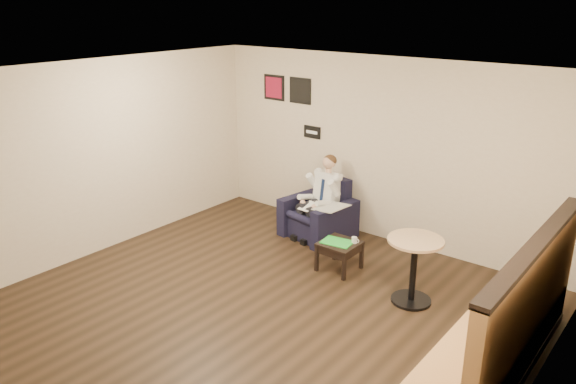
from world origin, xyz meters
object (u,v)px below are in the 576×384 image
Objects in this scene: seated_man at (313,201)px; smartphone at (348,240)px; cafe_table at (413,271)px; armchair at (318,209)px; green_folder at (337,242)px; coffee_mug at (354,240)px; side_table at (339,256)px; banquette at (498,306)px.

seated_man is 9.63× the size of smartphone.
armchair is at bearing 155.84° from cafe_table.
cafe_table is (2.12, -0.83, -0.19)m from seated_man.
green_folder is (0.89, -0.79, -0.03)m from armchair.
coffee_mug is 0.68× the size of smartphone.
banquette reaches higher than side_table.
side_table is 3.93× the size of smartphone.
smartphone is (0.96, -0.63, -0.03)m from armchair.
cafe_table is at bearing -5.37° from smartphone.
smartphone is at bearing -23.98° from armchair.
side_table is 5.79× the size of coffee_mug.
side_table is at bearing 33.78° from green_folder.
coffee_mug is at bearing -7.10° from smartphone.
side_table is at bearing -146.22° from coffee_mug.
cafe_table is (2.10, -0.94, -0.03)m from armchair.
seated_man reaches higher than coffee_mug.
smartphone is at bearing 72.73° from side_table.
seated_man is 1.22m from side_table.
seated_man is at bearing 153.36° from coffee_mug.
armchair reaches higher than cafe_table.
side_table is (0.92, -0.78, -0.24)m from armchair.
seated_man is at bearing 162.20° from smartphone.
green_folder is 1.22m from cafe_table.
cafe_table is (1.18, -0.16, 0.22)m from side_table.
armchair is 0.32× the size of banquette.
armchair reaches higher than coffee_mug.
banquette reaches higher than green_folder.
green_folder is 0.49× the size of cafe_table.
smartphone is 0.04× the size of banquette.
side_table is 1.21m from cafe_table.
coffee_mug is 0.03× the size of banquette.
armchair is 0.75× the size of seated_man.
smartphone is (-0.12, 0.04, -0.04)m from coffee_mug.
green_folder is at bearing -146.22° from coffee_mug.
cafe_table reaches higher than green_folder.
smartphone is 1.18m from cafe_table.
green_folder is 0.18m from smartphone.
cafe_table is at bearing -6.91° from green_folder.
armchair is at bearing 148.31° from coffee_mug.
side_table is 0.21m from green_folder.
banquette is (3.35, -1.68, 0.29)m from armchair.
seated_man is at bearing 143.18° from green_folder.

